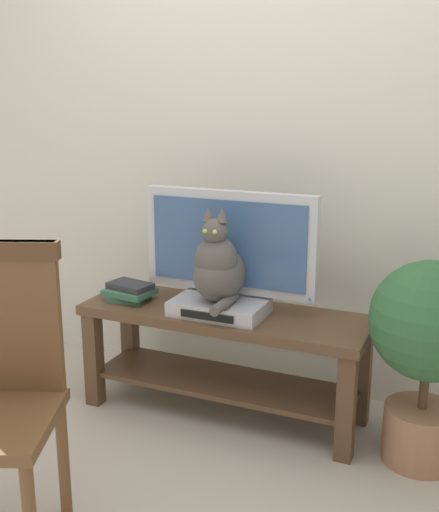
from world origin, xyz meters
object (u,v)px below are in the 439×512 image
object	(u,v)px
tv_stand	(224,342)
potted_plant	(428,341)
tv	(229,248)
book_stack	(130,291)
media_box	(220,307)
cat	(218,267)

from	to	relation	value
tv_stand	potted_plant	bearing A→B (deg)	-3.12
tv	book_stack	size ratio (longest dim) A/B	3.52
tv_stand	media_box	xyz separation A→B (m)	(-0.00, -0.05, 0.18)
book_stack	potted_plant	world-z (taller)	potted_plant
cat	book_stack	size ratio (longest dim) A/B	1.84
book_stack	cat	bearing A→B (deg)	-3.00
media_box	cat	xyz separation A→B (m)	(0.00, -0.01, 0.19)
cat	potted_plant	world-z (taller)	cat
cat	potted_plant	xyz separation A→B (m)	(0.88, 0.01, -0.20)
media_box	book_stack	world-z (taller)	book_stack
tv_stand	media_box	bearing A→B (deg)	-91.49
tv	potted_plant	distance (m)	0.93
media_box	cat	bearing A→B (deg)	-85.38
tv	book_stack	xyz separation A→B (m)	(-0.47, -0.10, -0.24)
potted_plant	tv	bearing A→B (deg)	172.99
tv_stand	cat	distance (m)	0.37
potted_plant	media_box	bearing A→B (deg)	179.93
media_box	cat	distance (m)	0.19
tv	potted_plant	size ratio (longest dim) A/B	0.97
media_box	tv	bearing A→B (deg)	89.33
media_box	cat	world-z (taller)	cat
tv_stand	media_box	world-z (taller)	media_box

